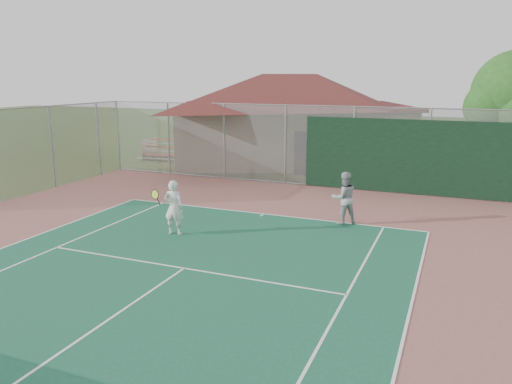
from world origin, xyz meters
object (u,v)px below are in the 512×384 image
at_px(player_white_front, 174,208).
at_px(player_grey_back, 344,199).
at_px(clubhouse, 291,109).
at_px(bleachers, 169,149).

xyz_separation_m(player_white_front, player_grey_back, (4.50, 3.09, 0.01)).
bearing_deg(player_white_front, player_grey_back, -151.91).
height_order(clubhouse, player_white_front, clubhouse).
height_order(bleachers, player_grey_back, player_grey_back).
relative_size(bleachers, player_white_front, 1.85).
distance_m(bleachers, player_grey_back, 15.14).
bearing_deg(bleachers, player_white_front, -63.39).
relative_size(clubhouse, player_grey_back, 9.17).
bearing_deg(bleachers, player_grey_back, -42.26).
xyz_separation_m(bleachers, player_grey_back, (12.19, -8.98, 0.26)).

